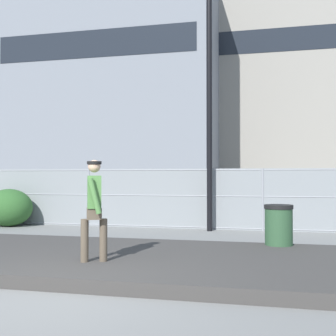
% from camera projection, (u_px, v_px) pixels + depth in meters
% --- Properties ---
extents(ground_plane, '(120.00, 120.00, 0.00)m').
position_uv_depth(ground_plane, '(50.00, 296.00, 5.77)').
color(ground_plane, slate).
extents(gravel_berm, '(12.22, 3.86, 0.20)m').
position_uv_depth(gravel_berm, '(107.00, 259.00, 7.82)').
color(gravel_berm, '#3D3A38').
rests_on(gravel_berm, ground_plane).
extents(skateboard, '(0.81, 0.51, 0.07)m').
position_uv_depth(skateboard, '(94.00, 270.00, 7.07)').
color(skateboard, '#9E5B33').
rests_on(skateboard, ground_plane).
extents(skater, '(0.70, 0.62, 1.82)m').
position_uv_depth(skater, '(94.00, 207.00, 7.09)').
color(skater, black).
rests_on(skater, skateboard).
extents(chain_fence, '(27.65, 0.06, 1.85)m').
position_uv_depth(chain_fence, '(172.00, 198.00, 13.23)').
color(chain_fence, gray).
rests_on(chain_fence, ground_plane).
extents(street_lamp, '(0.44, 0.44, 7.45)m').
position_uv_depth(street_lamp, '(209.00, 77.00, 12.70)').
color(street_lamp, black).
rests_on(street_lamp, ground_plane).
extents(parked_car_near, '(4.55, 2.26, 1.66)m').
position_uv_depth(parked_car_near, '(57.00, 196.00, 16.68)').
color(parked_car_near, maroon).
rests_on(parked_car_near, ground_plane).
extents(library_building, '(20.55, 14.57, 21.92)m').
position_uv_depth(library_building, '(120.00, 89.00, 45.64)').
color(library_building, slate).
rests_on(library_building, ground_plane).
extents(office_block, '(26.99, 15.59, 25.63)m').
position_uv_depth(office_block, '(307.00, 83.00, 51.45)').
color(office_block, gray).
rests_on(office_block, ground_plane).
extents(shrub_right, '(1.56, 1.28, 1.21)m').
position_uv_depth(shrub_right, '(9.00, 208.00, 13.80)').
color(shrub_right, '#2D5B28').
rests_on(shrub_right, ground_plane).
extents(trash_bin, '(0.59, 0.59, 1.03)m').
position_uv_depth(trash_bin, '(279.00, 230.00, 8.78)').
color(trash_bin, '#2D5133').
rests_on(trash_bin, ground_plane).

